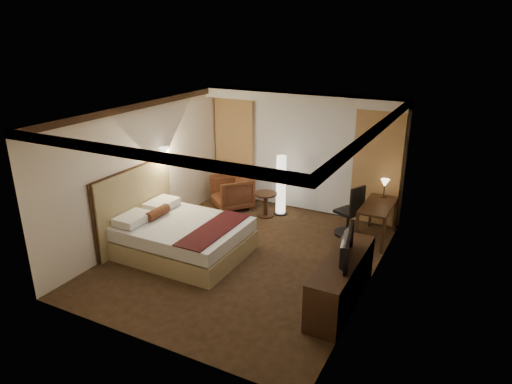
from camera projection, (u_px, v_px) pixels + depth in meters
The scene contains 21 objects.
floor at pixel (246, 257), 8.47m from camera, with size 4.50×5.50×0.01m, color black.
ceiling at pixel (245, 112), 7.54m from camera, with size 4.50×5.50×0.01m, color white.
back_wall at pixel (304, 152), 10.30m from camera, with size 4.50×0.02×2.70m, color silver.
left_wall at pixel (145, 171), 8.97m from camera, with size 0.02×5.50×2.70m, color silver.
right_wall at pixel (373, 211), 7.04m from camera, with size 0.02×5.50×2.70m, color silver.
crown_molding at pixel (245, 115), 7.56m from camera, with size 4.50×5.50×0.12m, color black, non-canonical shape.
soffit at pixel (301, 98), 9.66m from camera, with size 4.50×0.50×0.20m, color white.
curtain_sheer at pixel (302, 157), 10.27m from camera, with size 2.48×0.04×2.45m, color silver.
curtain_left_drape at pixel (235, 149), 10.95m from camera, with size 1.00×0.14×2.45m, color #A67C4C.
curtain_right_drape at pixel (377, 168), 9.49m from camera, with size 1.00×0.14×2.45m, color #A67C4C.
wall_sconce at pixel (165, 153), 9.18m from camera, with size 0.24×0.24×0.24m, color white, non-canonical shape.
bed at pixel (184, 238), 8.48m from camera, with size 2.21×1.73×0.65m, color white, non-canonical shape.
headboard at pixel (136, 206), 8.81m from camera, with size 0.12×2.03×1.50m, color tan, non-canonical shape.
armchair at pixel (232, 191), 10.61m from camera, with size 0.82×0.77×0.85m, color #4A2016.
side_table at pixel (266, 205), 10.18m from camera, with size 0.50×0.50×0.55m, color black, non-canonical shape.
floor_lamp at pixel (281, 185), 10.16m from camera, with size 0.29×0.29×1.38m, color white, non-canonical shape.
desk at pixel (377, 222), 9.04m from camera, with size 0.55×1.21×0.75m, color black, non-canonical shape.
desk_lamp at pixel (384, 189), 9.24m from camera, with size 0.18×0.18×0.34m, color #FFD899, non-canonical shape.
office_chair at pixel (349, 210), 9.19m from camera, with size 0.52×0.52×1.09m, color black, non-canonical shape.
dresser at pixel (341, 281), 6.95m from camera, with size 0.50×1.96×0.76m, color black, non-canonical shape.
television at pixel (342, 240), 6.73m from camera, with size 1.03×0.59×0.13m, color black.
Camera 1 is at (3.61, -6.62, 4.05)m, focal length 32.00 mm.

